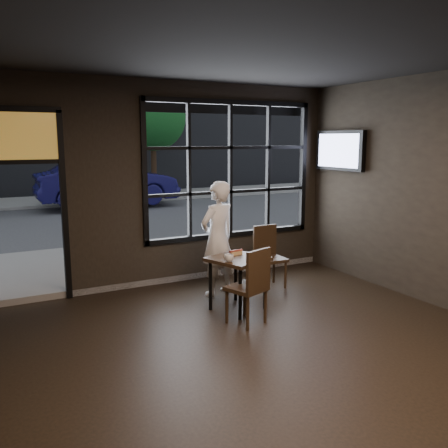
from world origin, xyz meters
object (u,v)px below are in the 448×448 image
navy_car (108,182)px  cafe_table (238,283)px  chair_near (246,286)px  man (218,239)px

navy_car → cafe_table: bearing=175.6°
cafe_table → navy_car: 10.77m
chair_near → navy_car: 11.26m
man → cafe_table: bearing=68.3°
cafe_table → man: 0.86m
man → navy_car: bearing=-112.5°
cafe_table → man: size_ratio=0.43×
navy_car → chair_near: bearing=175.1°
chair_near → navy_car: size_ratio=0.21×
man → navy_car: size_ratio=0.36×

